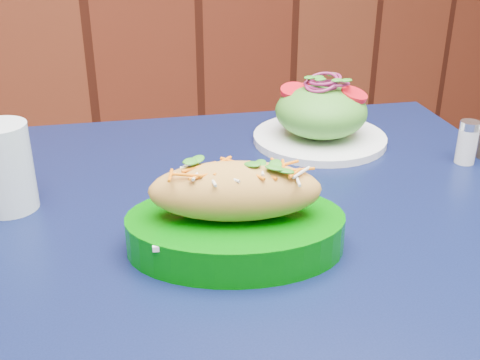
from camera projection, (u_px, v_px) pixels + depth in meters
name	position (u px, v px, depth m)	size (l,w,h in m)	color
cafe_table	(265.00, 274.00, 0.80)	(0.98, 0.98, 0.75)	black
banh_mi_basket	(235.00, 216.00, 0.67)	(0.29, 0.25, 0.11)	#006804
salad_plate	(321.00, 116.00, 0.97)	(0.22, 0.22, 0.11)	white
water_glass	(5.00, 168.00, 0.76)	(0.07, 0.07, 0.11)	silver
salt_shaker	(467.00, 142.00, 0.90)	(0.03, 0.03, 0.07)	white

